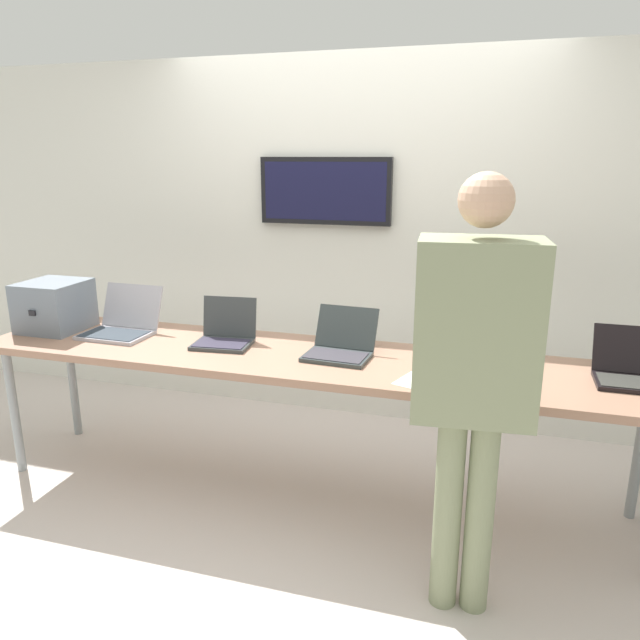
% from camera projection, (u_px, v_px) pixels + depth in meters
% --- Properties ---
extents(ground, '(8.00, 8.00, 0.04)m').
position_uv_depth(ground, '(305.00, 494.00, 3.30)').
color(ground, beige).
extents(back_wall, '(8.00, 0.11, 2.42)m').
position_uv_depth(back_wall, '(355.00, 243.00, 4.01)').
color(back_wall, silver).
rests_on(back_wall, ground).
extents(workbench, '(3.53, 0.70, 0.79)m').
position_uv_depth(workbench, '(304.00, 364.00, 3.10)').
color(workbench, '#9A7059').
rests_on(workbench, ground).
extents(equipment_box, '(0.34, 0.36, 0.29)m').
position_uv_depth(equipment_box, '(54.00, 306.00, 3.50)').
color(equipment_box, slate).
rests_on(equipment_box, workbench).
extents(laptop_station_0, '(0.38, 0.37, 0.26)m').
position_uv_depth(laptop_station_0, '(122.00, 324.00, 3.44)').
color(laptop_station_0, '#B0AEB8').
rests_on(laptop_station_0, workbench).
extents(laptop_station_1, '(0.33, 0.30, 0.24)m').
position_uv_depth(laptop_station_1, '(225.00, 334.00, 3.26)').
color(laptop_station_1, '#363B3D').
rests_on(laptop_station_1, workbench).
extents(laptop_station_2, '(0.34, 0.35, 0.23)m').
position_uv_depth(laptop_station_2, '(341.00, 345.00, 3.07)').
color(laptop_station_2, '#333A3C').
rests_on(laptop_station_2, workbench).
extents(laptop_station_3, '(0.34, 0.37, 0.23)m').
position_uv_depth(laptop_station_3, '(478.00, 355.00, 2.91)').
color(laptop_station_3, '#20262C').
rests_on(laptop_station_3, workbench).
extents(laptop_station_4, '(0.31, 0.31, 0.23)m').
position_uv_depth(laptop_station_4, '(630.00, 370.00, 2.71)').
color(laptop_station_4, black).
rests_on(laptop_station_4, workbench).
extents(person, '(0.47, 0.61, 1.73)m').
position_uv_depth(person, '(474.00, 361.00, 2.20)').
color(person, gray).
rests_on(person, ground).
extents(coffee_mug, '(0.09, 0.09, 0.09)m').
position_uv_depth(coffee_mug, '(488.00, 383.00, 2.59)').
color(coffee_mug, '#CF3D3B').
rests_on(coffee_mug, workbench).
extents(paper_sheet, '(0.30, 0.35, 0.00)m').
position_uv_depth(paper_sheet, '(427.00, 379.00, 2.75)').
color(paper_sheet, white).
rests_on(paper_sheet, workbench).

